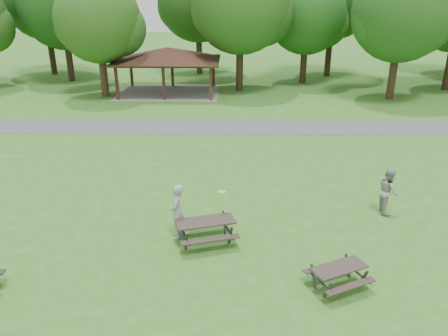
% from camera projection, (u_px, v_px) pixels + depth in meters
% --- Properties ---
extents(ground, '(160.00, 160.00, 0.00)m').
position_uv_depth(ground, '(193.00, 247.00, 14.90)').
color(ground, '#337020').
rests_on(ground, ground).
extents(asphalt_path, '(120.00, 3.20, 0.02)m').
position_uv_depth(asphalt_path, '(211.00, 127.00, 27.84)').
color(asphalt_path, '#4D4D50').
rests_on(asphalt_path, ground).
extents(pavilion, '(8.60, 7.01, 3.76)m').
position_uv_depth(pavilion, '(167.00, 56.00, 35.98)').
color(pavilion, '#331A12').
rests_on(pavilion, ground).
extents(tree_row_c, '(8.19, 7.80, 10.67)m').
position_uv_depth(tree_row_c, '(64.00, 8.00, 39.45)').
color(tree_row_c, black).
rests_on(tree_row_c, ground).
extents(tree_row_d, '(6.93, 6.60, 9.27)m').
position_uv_depth(tree_row_d, '(99.00, 23.00, 33.66)').
color(tree_row_d, '#322216').
rests_on(tree_row_d, ground).
extents(tree_row_e, '(8.40, 8.00, 11.02)m').
position_uv_depth(tree_row_e, '(242.00, 7.00, 35.43)').
color(tree_row_e, black).
rests_on(tree_row_e, ground).
extents(tree_row_f, '(7.35, 7.00, 9.55)m').
position_uv_depth(tree_row_f, '(308.00, 17.00, 38.94)').
color(tree_row_f, black).
rests_on(tree_row_f, ground).
extents(tree_row_g, '(7.77, 7.40, 10.25)m').
position_uv_depth(tree_row_g, '(402.00, 16.00, 32.65)').
color(tree_row_g, '#2F1F15').
rests_on(tree_row_g, ground).
extents(tree_deep_a, '(8.40, 8.00, 11.38)m').
position_uv_depth(tree_deep_a, '(45.00, 0.00, 42.51)').
color(tree_deep_a, black).
rests_on(tree_deep_a, ground).
extents(tree_deep_b, '(8.40, 8.00, 11.13)m').
position_uv_depth(tree_deep_b, '(199.00, 3.00, 42.84)').
color(tree_deep_b, '#332516').
rests_on(tree_deep_b, ground).
extents(picnic_table_middle, '(2.35, 2.08, 0.87)m').
position_uv_depth(picnic_table_middle, '(206.00, 226.00, 14.99)').
color(picnic_table_middle, '#322824').
rests_on(picnic_table_middle, ground).
extents(picnic_table_far, '(2.06, 1.90, 0.71)m').
position_uv_depth(picnic_table_far, '(339.00, 272.00, 12.74)').
color(picnic_table_far, '#322824').
rests_on(picnic_table_far, ground).
extents(frisbee_in_flight, '(0.30, 0.30, 0.02)m').
position_uv_depth(frisbee_in_flight, '(222.00, 192.00, 15.29)').
color(frisbee_in_flight, yellow).
rests_on(frisbee_in_flight, ground).
extents(frisbee_thrower, '(0.54, 0.77, 2.01)m').
position_uv_depth(frisbee_thrower, '(177.00, 211.00, 15.18)').
color(frisbee_thrower, '#9E9EA1').
rests_on(frisbee_thrower, ground).
extents(frisbee_catcher, '(0.71, 0.90, 1.83)m').
position_uv_depth(frisbee_catcher, '(388.00, 191.00, 16.94)').
color(frisbee_catcher, '#99999B').
rests_on(frisbee_catcher, ground).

